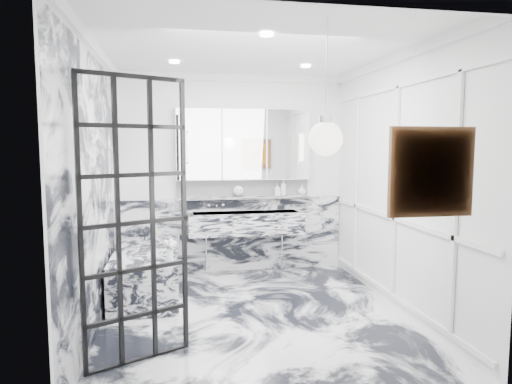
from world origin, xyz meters
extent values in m
plane|color=silver|center=(0.00, 0.00, 0.00)|extent=(3.60, 3.60, 0.00)
plane|color=white|center=(0.00, 0.00, 2.80)|extent=(3.60, 3.60, 0.00)
plane|color=white|center=(0.00, 1.80, 1.40)|extent=(3.60, 0.00, 3.60)
plane|color=white|center=(0.00, -1.80, 1.40)|extent=(3.60, 0.00, 3.60)
plane|color=white|center=(-1.60, 0.00, 1.40)|extent=(0.00, 3.60, 3.60)
plane|color=white|center=(1.60, 0.00, 1.40)|extent=(0.00, 3.60, 3.60)
cube|color=silver|center=(0.00, 1.78, 0.53)|extent=(3.18, 0.05, 1.05)
cube|color=silver|center=(-1.59, 0.00, 1.34)|extent=(0.02, 3.56, 2.68)
cube|color=white|center=(1.58, 0.00, 1.30)|extent=(0.03, 3.40, 2.30)
imported|color=#8C5919|center=(0.72, 1.71, 1.20)|extent=(0.11, 0.11, 0.22)
imported|color=#4C4C51|center=(0.63, 1.71, 1.18)|extent=(0.08, 0.09, 0.17)
imported|color=silver|center=(1.00, 1.71, 1.16)|extent=(0.15, 0.15, 0.15)
sphere|color=white|center=(0.07, 1.71, 1.17)|extent=(0.15, 0.15, 0.15)
cylinder|color=#8C5919|center=(0.61, 1.71, 1.14)|extent=(0.04, 0.04, 0.10)
cylinder|color=silver|center=(-0.89, 0.29, 0.61)|extent=(0.08, 0.08, 0.12)
cube|color=orange|center=(0.94, -1.76, 1.62)|extent=(0.53, 0.05, 0.53)
sphere|color=white|center=(0.29, -1.38, 1.86)|extent=(0.26, 0.26, 0.26)
cube|color=silver|center=(0.15, 1.55, 0.73)|extent=(1.60, 0.45, 0.30)
cube|color=silver|center=(0.15, 1.72, 1.07)|extent=(1.90, 0.14, 0.04)
cube|color=white|center=(0.15, 1.78, 1.21)|extent=(1.90, 0.03, 0.23)
cube|color=white|center=(0.15, 1.73, 1.82)|extent=(1.90, 0.16, 1.00)
cylinder|color=white|center=(-0.67, 1.63, 1.78)|extent=(0.07, 0.07, 0.40)
cylinder|color=white|center=(0.97, 1.63, 1.78)|extent=(0.07, 0.07, 0.40)
cube|color=silver|center=(-1.18, 0.90, 0.28)|extent=(0.75, 1.65, 0.55)
camera|label=1|loc=(-0.83, -4.66, 1.81)|focal=32.00mm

